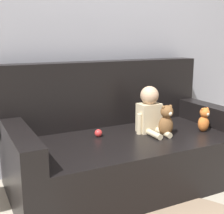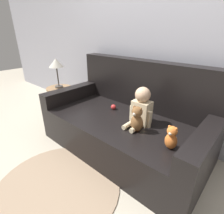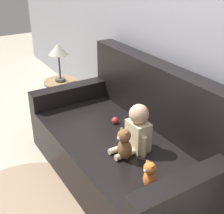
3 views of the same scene
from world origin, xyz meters
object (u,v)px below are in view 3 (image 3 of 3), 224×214
Objects in this scene: person_baby at (137,130)px; toy_ball at (115,120)px; plush_toy_side at (150,176)px; teddy_bear_brown at (124,144)px; couch at (127,143)px; side_table at (59,66)px.

person_baby is 0.48m from toy_ball.
plush_toy_side is 0.92m from toy_ball.
plush_toy_side is (0.37, -0.04, -0.02)m from teddy_bear_brown.
person_baby is 0.17m from teddy_bear_brown.
couch is 0.43m from teddy_bear_brown.
toy_ball is 0.07× the size of side_table.
toy_ball is (-0.51, 0.23, -0.10)m from teddy_bear_brown.
plush_toy_side is 1.96m from side_table.
teddy_bear_brown is at bearing -38.13° from couch.
couch reaches higher than teddy_bear_brown.
person_baby is (0.23, -0.07, 0.28)m from couch.
plush_toy_side is at bearing -5.60° from side_table.
couch is 2.00× the size of side_table.
person_baby reaches higher than plush_toy_side.
person_baby is 0.48m from plush_toy_side.
plush_toy_side is 3.40× the size of toy_ball.
person_baby is at bearing 0.32° from side_table.
toy_ball is at bearing 162.49° from plush_toy_side.
couch is 0.26m from toy_ball.
toy_ball is (-0.22, 0.01, 0.13)m from couch.
person_baby is at bearing 110.10° from teddy_bear_brown.
toy_ball is at bearing 155.19° from teddy_bear_brown.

